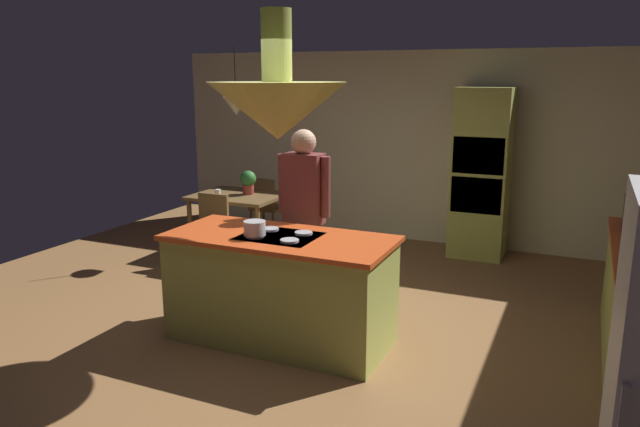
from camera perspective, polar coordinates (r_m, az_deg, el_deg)
ground at (r=5.45m, az=-2.73°, el=-11.08°), size 8.16×8.16×0.00m
wall_back at (r=8.25m, az=8.11°, el=6.30°), size 6.80×0.10×2.55m
kitchen_island at (r=5.11m, az=-3.81°, el=-7.12°), size 1.91×0.87×0.95m
oven_tower at (r=7.65m, az=15.14°, el=3.72°), size 0.66×0.62×2.09m
dining_table at (r=7.63m, az=-7.75°, el=1.09°), size 1.10×0.89×0.76m
person_at_island at (r=5.61m, az=-1.54°, el=0.52°), size 0.53×0.23×1.75m
range_hood at (r=4.80m, az=-4.08°, el=10.06°), size 1.10×1.10×1.00m
pendant_light_over_table at (r=7.48m, az=-8.03°, el=10.13°), size 0.32×0.32×0.82m
chair_facing_island at (r=7.12m, az=-10.52°, el=-1.17°), size 0.40×0.40×0.87m
chair_by_back_wall at (r=8.22m, az=-5.27°, el=0.90°), size 0.40×0.40×0.87m
potted_plant_on_table at (r=7.58m, az=-6.88°, el=3.10°), size 0.20×0.20×0.30m
cup_on_table at (r=7.51m, az=-9.72°, el=1.95°), size 0.07×0.07×0.09m
cooking_pot_on_cooktop at (r=4.92m, az=-6.26°, el=-1.40°), size 0.18×0.18×0.12m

